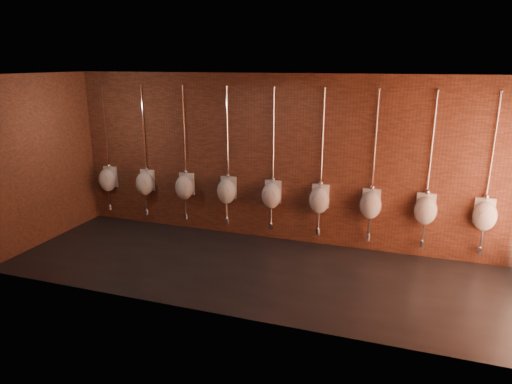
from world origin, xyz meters
TOP-DOWN VIEW (x-y plane):
  - ground at (0.00, 0.00)m, footprint 8.50×8.50m
  - room_shell at (0.00, 0.00)m, footprint 8.54×3.04m
  - urinal_0 at (-3.81, 1.36)m, footprint 0.39×0.34m
  - urinal_1 at (-2.88, 1.36)m, footprint 0.39×0.34m
  - urinal_2 at (-1.94, 1.36)m, footprint 0.39×0.34m
  - urinal_3 at (-1.01, 1.36)m, footprint 0.39×0.34m
  - urinal_4 at (-0.08, 1.36)m, footprint 0.39×0.34m
  - urinal_5 at (0.85, 1.36)m, footprint 0.39×0.34m
  - urinal_6 at (1.78, 1.36)m, footprint 0.39×0.34m
  - urinal_7 at (2.71, 1.36)m, footprint 0.39×0.34m
  - urinal_8 at (3.65, 1.36)m, footprint 0.39×0.34m

SIDE VIEW (x-z plane):
  - ground at x=0.00m, z-range 0.00..0.00m
  - urinal_0 at x=-3.81m, z-range -0.43..2.29m
  - urinal_1 at x=-2.88m, z-range -0.43..2.29m
  - urinal_2 at x=-1.94m, z-range -0.43..2.29m
  - urinal_3 at x=-1.01m, z-range -0.43..2.29m
  - urinal_4 at x=-0.08m, z-range -0.43..2.29m
  - urinal_5 at x=0.85m, z-range -0.43..2.29m
  - urinal_6 at x=1.78m, z-range -0.43..2.29m
  - urinal_7 at x=2.71m, z-range -0.43..2.29m
  - urinal_8 at x=3.65m, z-range -0.43..2.29m
  - room_shell at x=0.00m, z-range 0.40..3.62m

